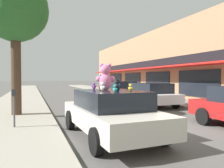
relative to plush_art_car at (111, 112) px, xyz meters
The scene contains 16 objects.
ground_plane 2.45m from the plush_art_car, 11.64° to the left, with size 260.00×260.00×0.00m, color #514F4C.
sidewalk_near 3.20m from the plush_art_car, behind, with size 3.34×90.00×0.15m.
storefront_row 21.08m from the plush_art_car, 36.04° to the left, with size 16.80×39.12×6.65m.
plush_art_car is the anchor object (origin of this frame).
teddy_bear_giant 1.16m from the plush_art_car, 92.98° to the left, with size 0.65×0.47×0.86m.
teddy_bear_black 0.99m from the plush_art_car, 89.26° to the right, with size 0.24×0.26×0.37m.
teddy_bear_brown 1.09m from the plush_art_car, 96.33° to the left, with size 0.16×0.10×0.22m.
teddy_bear_purple 1.12m from the plush_art_car, 113.09° to the left, with size 0.17×0.11×0.23m.
teddy_bear_yellow 1.01m from the plush_art_car, 50.01° to the right, with size 0.15×0.15×0.22m.
teddy_bear_white 0.85m from the plush_art_car, 159.72° to the right, with size 0.15×0.20×0.27m.
teddy_bear_blue 1.58m from the plush_art_car, 58.53° to the left, with size 0.20×0.27×0.36m.
teddy_bear_teal 1.17m from the plush_art_car, 102.46° to the right, with size 0.13×0.16×0.21m.
parked_car_far_center 7.64m from the plush_art_car, 50.89° to the left, with size 2.06×4.47×1.48m.
parked_car_far_right 11.43m from the plush_art_car, 65.09° to the left, with size 2.05×4.07×1.54m.
street_tree 6.67m from the plush_art_car, 123.49° to the left, with size 2.91×2.91×6.18m.
parking_meter 3.29m from the plush_art_car, 149.53° to the left, with size 0.14×0.10×1.27m.
Camera 1 is at (-4.55, -6.75, 1.79)m, focal length 35.00 mm.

